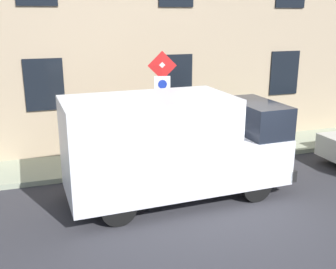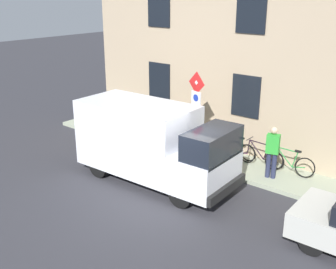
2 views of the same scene
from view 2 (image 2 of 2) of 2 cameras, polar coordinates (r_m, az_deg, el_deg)
ground_plane at (r=12.14m, az=-0.72°, el=-9.62°), size 80.00×80.00×0.00m
sidewalk_slab at (r=14.82m, az=8.46°, el=-3.93°), size 1.87×16.60×0.14m
building_facade at (r=14.92m, az=11.75°, el=10.37°), size 0.75×14.60×7.29m
sign_post_stacked at (r=14.03m, az=3.97°, el=4.20°), size 0.20×0.55×3.08m
delivery_van at (r=13.07m, az=-2.23°, el=-1.01°), size 2.19×5.40×2.50m
bicycle_green at (r=14.15m, az=16.42°, el=-3.76°), size 0.46×1.72×0.89m
bicycle_black at (r=14.53m, az=12.75°, el=-2.81°), size 0.46×1.71×0.89m
bicycle_purple at (r=14.97m, az=9.29°, el=-1.91°), size 0.46×1.71×0.89m
pedestrian at (r=13.47m, az=14.26°, el=-2.17°), size 0.35×0.45×1.72m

